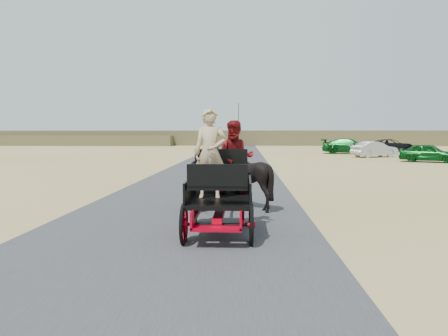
{
  "coord_description": "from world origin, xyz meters",
  "views": [
    {
      "loc": [
        1.46,
        -10.07,
        2.03
      ],
      "look_at": [
        0.95,
        0.21,
        1.2
      ],
      "focal_mm": 35.0,
      "sensor_mm": 36.0,
      "label": 1
    }
  ],
  "objects_px": {
    "horse_left": "(206,177)",
    "car_b": "(374,149)",
    "car_d": "(391,145)",
    "horse_right": "(247,177)",
    "car_c": "(349,146)",
    "car_a": "(429,153)",
    "carriage": "(220,216)",
    "pedestrian": "(224,148)"
  },
  "relations": [
    {
      "from": "horse_left",
      "to": "car_b",
      "type": "xyz_separation_m",
      "value": [
        11.83,
        25.31,
        -0.2
      ]
    },
    {
      "from": "horse_left",
      "to": "car_d",
      "type": "xyz_separation_m",
      "value": [
        16.9,
        36.53,
        -0.17
      ]
    },
    {
      "from": "horse_right",
      "to": "car_c",
      "type": "relative_size",
      "value": 0.33
    },
    {
      "from": "horse_right",
      "to": "car_a",
      "type": "height_order",
      "value": "horse_right"
    },
    {
      "from": "car_b",
      "to": "car_c",
      "type": "height_order",
      "value": "car_c"
    },
    {
      "from": "horse_right",
      "to": "car_d",
      "type": "bearing_deg",
      "value": -113.39
    },
    {
      "from": "carriage",
      "to": "car_a",
      "type": "bearing_deg",
      "value": 59.22
    },
    {
      "from": "horse_right",
      "to": "car_c",
      "type": "height_order",
      "value": "horse_right"
    },
    {
      "from": "carriage",
      "to": "pedestrian",
      "type": "distance_m",
      "value": 25.42
    },
    {
      "from": "horse_right",
      "to": "car_d",
      "type": "height_order",
      "value": "horse_right"
    },
    {
      "from": "horse_left",
      "to": "car_c",
      "type": "height_order",
      "value": "horse_left"
    },
    {
      "from": "car_c",
      "to": "pedestrian",
      "type": "bearing_deg",
      "value": 144.08
    },
    {
      "from": "car_b",
      "to": "car_d",
      "type": "distance_m",
      "value": 12.32
    },
    {
      "from": "pedestrian",
      "to": "car_b",
      "type": "distance_m",
      "value": 12.77
    },
    {
      "from": "horse_left",
      "to": "car_a",
      "type": "xyz_separation_m",
      "value": [
        13.75,
        19.16,
        -0.2
      ]
    },
    {
      "from": "horse_left",
      "to": "pedestrian",
      "type": "relative_size",
      "value": 1.16
    },
    {
      "from": "car_b",
      "to": "car_c",
      "type": "distance_m",
      "value": 5.87
    },
    {
      "from": "car_d",
      "to": "car_b",
      "type": "bearing_deg",
      "value": 153.72
    },
    {
      "from": "horse_right",
      "to": "pedestrian",
      "type": "relative_size",
      "value": 0.98
    },
    {
      "from": "carriage",
      "to": "horse_left",
      "type": "bearing_deg",
      "value": 100.39
    },
    {
      "from": "horse_right",
      "to": "pedestrian",
      "type": "distance_m",
      "value": 22.45
    },
    {
      "from": "carriage",
      "to": "car_a",
      "type": "distance_m",
      "value": 25.8
    },
    {
      "from": "horse_left",
      "to": "car_d",
      "type": "relative_size",
      "value": 0.41
    },
    {
      "from": "pedestrian",
      "to": "car_b",
      "type": "xyz_separation_m",
      "value": [
        12.42,
        2.92,
        -0.21
      ]
    },
    {
      "from": "carriage",
      "to": "horse_right",
      "type": "bearing_deg",
      "value": 79.61
    },
    {
      "from": "car_a",
      "to": "car_d",
      "type": "xyz_separation_m",
      "value": [
        3.15,
        17.37,
        0.03
      ]
    },
    {
      "from": "carriage",
      "to": "horse_left",
      "type": "relative_size",
      "value": 1.2
    },
    {
      "from": "horse_right",
      "to": "car_b",
      "type": "distance_m",
      "value": 27.49
    },
    {
      "from": "car_a",
      "to": "car_b",
      "type": "height_order",
      "value": "car_b"
    },
    {
      "from": "car_b",
      "to": "car_a",
      "type": "bearing_deg",
      "value": 173.32
    },
    {
      "from": "carriage",
      "to": "horse_left",
      "type": "distance_m",
      "value": 3.09
    },
    {
      "from": "pedestrian",
      "to": "horse_right",
      "type": "bearing_deg",
      "value": 79.56
    },
    {
      "from": "carriage",
      "to": "car_b",
      "type": "relative_size",
      "value": 0.61
    },
    {
      "from": "horse_left",
      "to": "car_c",
      "type": "bearing_deg",
      "value": -109.58
    },
    {
      "from": "pedestrian",
      "to": "car_d",
      "type": "bearing_deg",
      "value": -155.82
    },
    {
      "from": "horse_left",
      "to": "car_c",
      "type": "xyz_separation_m",
      "value": [
        11.07,
        31.12,
        -0.11
      ]
    },
    {
      "from": "horse_right",
      "to": "horse_left",
      "type": "bearing_deg",
      "value": 0.0
    },
    {
      "from": "horse_left",
      "to": "pedestrian",
      "type": "xyz_separation_m",
      "value": [
        -0.6,
        22.39,
        0.02
      ]
    },
    {
      "from": "horse_right",
      "to": "pedestrian",
      "type": "height_order",
      "value": "pedestrian"
    },
    {
      "from": "horse_right",
      "to": "car_c",
      "type": "xyz_separation_m",
      "value": [
        9.97,
        31.12,
        -0.11
      ]
    },
    {
      "from": "carriage",
      "to": "car_a",
      "type": "height_order",
      "value": "car_a"
    },
    {
      "from": "carriage",
      "to": "car_c",
      "type": "distance_m",
      "value": 35.71
    }
  ]
}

